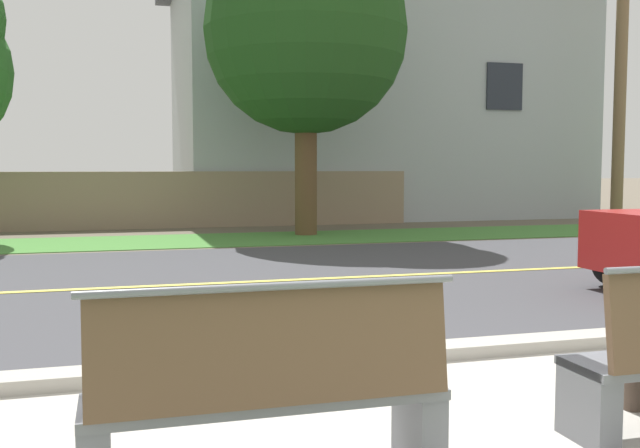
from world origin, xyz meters
The scene contains 9 objects.
ground_plane centered at (0.00, 8.00, 0.00)m, with size 140.00×140.00×0.00m, color #665B4C.
curb_edge centered at (0.00, 2.35, 0.06)m, with size 44.00×0.30×0.11m, color #ADA89E.
street_asphalt centered at (0.00, 6.50, 0.00)m, with size 52.00×8.00×0.01m, color #424247.
road_centre_line centered at (0.00, 6.50, 0.01)m, with size 48.00×0.14×0.01m, color #E0CC4C.
far_verge_grass centered at (0.00, 12.10, 0.01)m, with size 48.00×2.80×0.02m, color #478438.
bench_left centered at (-1.29, 0.41, 0.45)m, with size 1.72×0.48×1.01m.
shade_tree_left centered at (2.29, 12.61, 4.77)m, with size 4.45×4.45×7.33m.
garden_wall centered at (-0.93, 15.49, 0.70)m, with size 13.00×0.36×1.40m, color gray.
house_across_street centered at (5.94, 18.69, 3.76)m, with size 12.88×6.91×7.42m.
Camera 1 is at (-1.98, -2.85, 1.52)m, focal length 40.80 mm.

